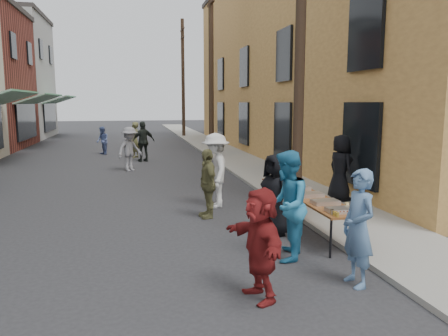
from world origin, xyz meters
name	(u,v)px	position (x,y,z in m)	size (l,w,h in m)	color
ground	(125,261)	(0.00, 0.00, 0.00)	(120.00, 120.00, 0.00)	#28282B
sidewalk	(225,153)	(5.00, 15.00, 0.05)	(2.20, 60.00, 0.10)	gray
building_ochre	(344,57)	(11.10, 14.00, 5.00)	(10.00, 28.00, 10.00)	#AA783D
utility_pole_near	(301,28)	(4.30, 3.00, 4.50)	(0.26, 0.26, 9.00)	#2D2116
utility_pole_mid	(211,67)	(4.30, 15.00, 4.50)	(0.26, 0.26, 9.00)	#2D2116
utility_pole_far	(183,79)	(4.30, 27.00, 4.50)	(0.26, 0.26, 9.00)	#2D2116
serving_table	(305,195)	(3.80, 1.26, 0.71)	(0.70, 4.00, 0.75)	brown
catering_tray_sausage	(341,210)	(3.80, -0.39, 0.79)	(0.50, 0.33, 0.08)	maroon
catering_tray_foil_b	(325,202)	(3.80, 0.26, 0.79)	(0.50, 0.33, 0.08)	#B2B2B7
catering_tray_buns	(311,195)	(3.80, 0.96, 0.79)	(0.50, 0.33, 0.08)	tan
catering_tray_foil_d	(298,188)	(3.80, 1.66, 0.79)	(0.50, 0.33, 0.08)	#B2B2B7
catering_tray_buns_end	(287,183)	(3.80, 2.36, 0.79)	(0.50, 0.33, 0.08)	tan
condiment_jar_a	(337,215)	(3.58, -0.69, 0.79)	(0.07, 0.07, 0.08)	#A57F26
condiment_jar_b	(335,213)	(3.58, -0.59, 0.79)	(0.07, 0.07, 0.08)	#A57F26
condiment_jar_c	(332,212)	(3.58, -0.49, 0.79)	(0.07, 0.07, 0.08)	#A57F26
cup_stack	(358,212)	(4.00, -0.64, 0.81)	(0.08, 0.08, 0.12)	tan
guest_front_a	(275,195)	(2.99, 0.89, 0.84)	(0.82, 0.53, 1.67)	black
guest_front_b	(358,228)	(3.38, -1.75, 0.88)	(0.64, 0.42, 1.75)	#567BA6
guest_front_c	(286,206)	(2.72, -0.51, 0.95)	(0.92, 0.72, 1.90)	teal
guest_front_d	(216,170)	(2.28, 3.52, 0.96)	(1.24, 0.71, 1.92)	silver
guest_front_e	(208,183)	(1.89, 2.52, 0.82)	(0.96, 0.40, 1.63)	#68663C
guest_queue_back	(260,244)	(1.84, -1.89, 0.79)	(1.46, 0.46, 1.57)	maroon
server	(341,168)	(5.60, 3.17, 0.98)	(0.86, 0.56, 1.75)	black
passerby_left	(130,149)	(0.12, 10.13, 0.87)	(1.12, 0.65, 1.74)	gray
passerby_mid	(143,142)	(0.74, 12.83, 0.92)	(1.08, 0.45, 1.84)	black
passerby_right	(135,140)	(0.36, 14.32, 0.88)	(0.64, 0.42, 1.76)	brown
passerby_far	(103,141)	(-1.26, 16.04, 0.73)	(0.71, 0.55, 1.46)	#50629B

